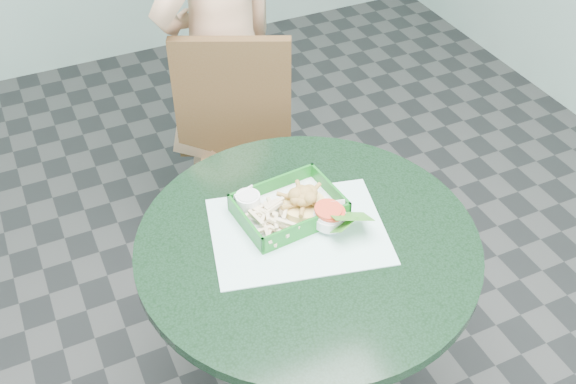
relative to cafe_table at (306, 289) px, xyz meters
name	(u,v)px	position (x,y,z in m)	size (l,w,h in m)	color
cafe_table	(306,289)	(0.00, 0.00, 0.00)	(0.87, 0.87, 0.75)	black
dining_chair	(246,154)	(0.10, 0.67, -0.05)	(0.40, 0.40, 0.93)	black
diner_person	(222,50)	(0.13, 0.94, 0.22)	(0.58, 0.38, 1.59)	#E3AB85
placemat	(298,236)	(-0.01, 0.03, 0.17)	(0.44, 0.33, 0.00)	silver
food_basket	(289,216)	(-0.01, 0.10, 0.19)	(0.26, 0.19, 0.05)	#11611A
crab_sandwich	(304,206)	(0.03, 0.09, 0.22)	(0.12, 0.12, 0.07)	#D7B966
fries_pile	(270,223)	(-0.07, 0.08, 0.21)	(0.11, 0.12, 0.04)	beige
sauce_ramekin	(249,203)	(-0.10, 0.15, 0.22)	(0.06, 0.06, 0.04)	white
garnish_cup	(332,225)	(0.07, 0.00, 0.21)	(0.12, 0.12, 0.05)	silver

